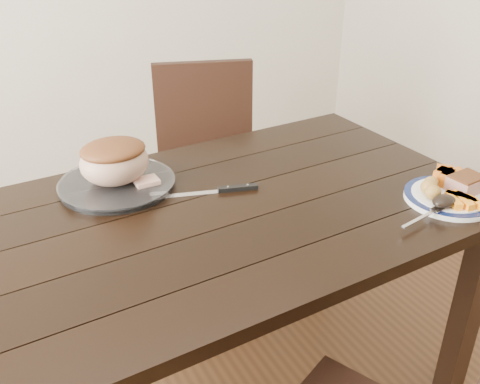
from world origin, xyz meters
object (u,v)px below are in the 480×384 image
fork (427,215)px  carving_knife (225,190)px  dining_table (212,239)px  pork_slice (466,184)px  dinner_plate (448,198)px  roast_joint (114,162)px  serving_platter (117,185)px  chair_far (208,162)px

fork → carving_knife: size_ratio=0.57×
dining_table → pork_slice: (0.69, -0.27, 0.13)m
dinner_plate → carving_knife: 0.65m
roast_joint → carving_knife: (0.27, -0.18, -0.08)m
serving_platter → pork_slice: pork_slice is taller
pork_slice → carving_knife: bearing=149.4°
carving_knife → pork_slice: bearing=-14.0°
serving_platter → fork: bearing=-40.8°
carving_knife → roast_joint: bearing=164.0°
dinner_plate → roast_joint: roast_joint is taller
chair_far → roast_joint: bearing=60.9°
dinner_plate → carving_knife: dinner_plate is taller
serving_platter → roast_joint: bearing=0.0°
dining_table → fork: (0.49, -0.32, 0.11)m
dining_table → roast_joint: roast_joint is taller
pork_slice → carving_knife: size_ratio=0.30×
chair_far → serving_platter: (-0.51, -0.47, 0.23)m
pork_slice → roast_joint: size_ratio=0.46×
carving_knife → dinner_plate: bearing=-16.2°
dining_table → serving_platter: serving_platter is taller
pork_slice → fork: 0.21m
chair_far → pork_slice: bearing=128.2°
serving_platter → chair_far: bearing=42.5°
dinner_plate → roast_joint: 0.98m
serving_platter → pork_slice: 1.02m
dinner_plate → serving_platter: size_ratio=0.74×
pork_slice → chair_far: bearing=109.8°
dining_table → roast_joint: (-0.19, 0.26, 0.18)m
chair_far → roast_joint: (-0.51, -0.47, 0.31)m
dining_table → fork: size_ratio=9.20×
dining_table → serving_platter: bearing=125.8°
serving_platter → pork_slice: (0.88, -0.53, 0.03)m
fork → pork_slice: bearing=4.6°
dining_table → dinner_plate: bearing=-22.7°
fork → dinner_plate: bearing=11.5°
dining_table → chair_far: 0.81m
roast_joint → dining_table: bearing=-54.2°
dining_table → carving_knife: (0.09, 0.09, 0.10)m
pork_slice → fork: size_ratio=0.53×
roast_joint → carving_knife: 0.33m
fork → roast_joint: roast_joint is taller
chair_far → carving_knife: (-0.24, -0.65, 0.23)m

